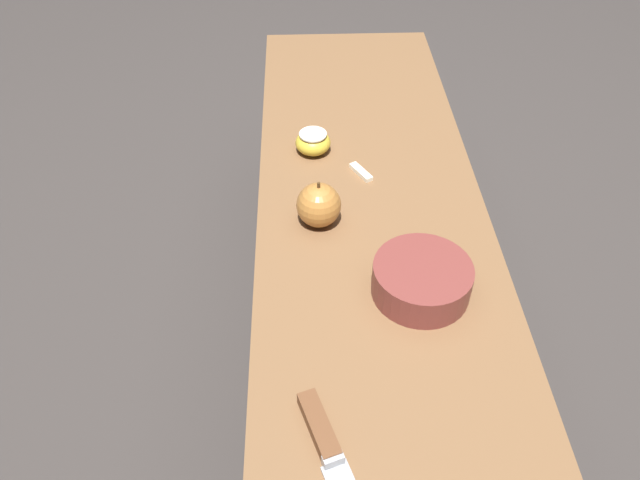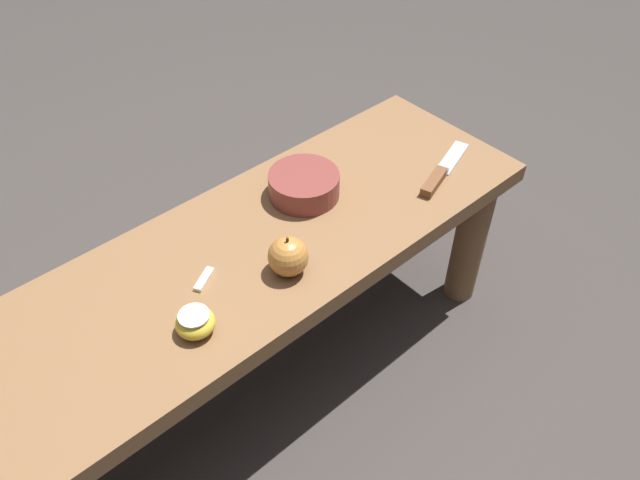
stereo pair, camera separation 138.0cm
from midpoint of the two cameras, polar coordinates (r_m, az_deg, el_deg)
name	(u,v)px [view 1 (the left image)]	position (r m, az deg, el deg)	size (l,w,h in m)	color
ground_plane	(360,346)	(1.26, 22.71, -33.75)	(8.00, 8.00, 0.00)	#383330
wooden_bench	(368,235)	(0.96, 28.75, -28.59)	(1.28, 0.39, 0.42)	brown
knife	(328,449)	(0.85, 44.34, -56.80)	(0.22, 0.10, 0.02)	#9EA0A5
apple_whole	(319,205)	(0.80, 27.23, -30.85)	(0.07, 0.07, 0.08)	#B27233
apple_cut	(313,142)	(0.87, 21.59, -19.03)	(0.07, 0.07, 0.04)	gold
apple_slice_near_knife	(361,172)	(0.90, 28.19, -22.59)	(0.06, 0.04, 0.01)	white
bowl	(422,280)	(0.86, 42.51, -37.39)	(0.14, 0.14, 0.05)	brown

